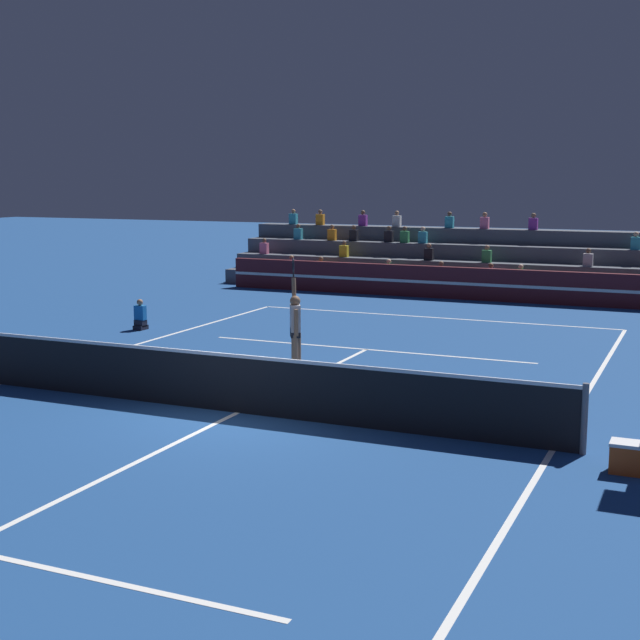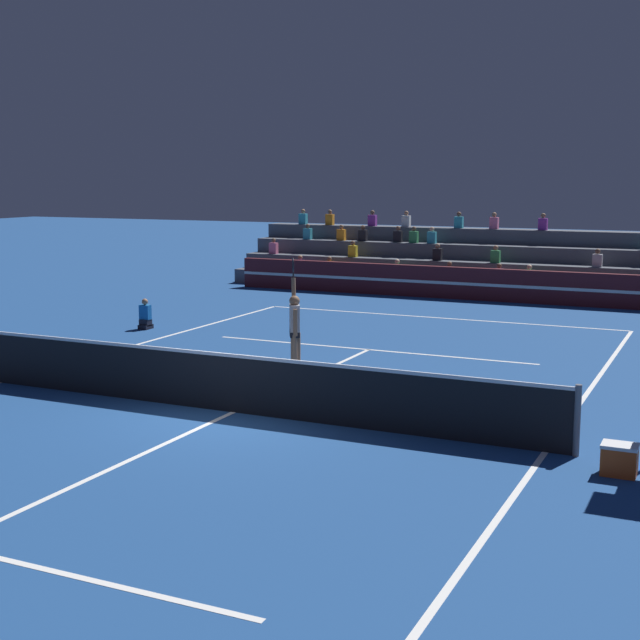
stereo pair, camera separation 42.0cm
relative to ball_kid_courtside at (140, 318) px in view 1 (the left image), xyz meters
name	(u,v)px [view 1 (the left image)]	position (x,y,z in m)	size (l,w,h in m)	color
ground_plane	(238,413)	(6.70, -6.60, -0.33)	(120.00, 120.00, 0.00)	navy
court_lines	(238,412)	(6.70, -6.60, -0.33)	(11.10, 23.90, 0.01)	white
tennis_net	(237,383)	(6.70, -6.60, 0.21)	(12.00, 0.10, 1.10)	slate
sponsor_banner_wall	(468,284)	(6.70, 9.59, 0.22)	(18.00, 0.26, 1.10)	#51191E
bleacher_stand	(490,267)	(6.70, 12.76, 0.50)	(19.97, 3.80, 2.83)	#4C515B
ball_kid_courtside	(140,318)	(0.00, 0.00, 0.00)	(0.30, 0.36, 0.84)	black
tennis_player	(295,330)	(6.38, -3.50, 0.66)	(0.51, 0.82, 2.50)	brown
tennis_ball	(171,354)	(2.75, -2.69, -0.30)	(0.07, 0.07, 0.07)	#C6DB33
equipment_cooler	(628,457)	(13.35, -7.23, -0.10)	(0.50, 0.38, 0.45)	#D84C19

